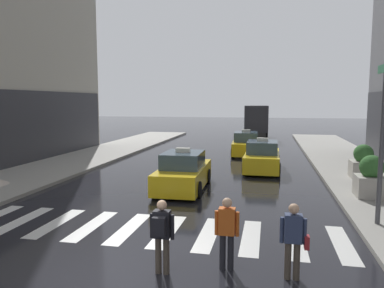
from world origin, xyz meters
The scene contains 11 objects.
ground_plane centered at (0.00, 0.00, 0.00)m, with size 160.00×160.00×0.00m, color black.
crosswalk_markings centered at (0.00, 3.00, 0.00)m, with size 11.30×2.80×0.01m.
taxi_lead centered at (-0.12, 8.15, 0.72)m, with size 2.01×4.58×1.80m.
taxi_second centered at (3.10, 13.28, 0.72)m, with size 1.97×4.56×1.80m.
taxi_third centered at (1.86, 19.12, 0.72)m, with size 2.07×4.61×1.80m.
box_truck centered at (2.14, 31.02, 1.85)m, with size 2.53×7.62×3.35m.
pedestrian_with_backpack centered at (1.19, 0.36, 0.97)m, with size 0.55×0.43×1.65m.
pedestrian_with_handbag centered at (3.98, 0.69, 0.93)m, with size 0.60×0.24×1.65m.
pedestrian_plain_coat centered at (2.55, 0.87, 0.94)m, with size 0.55×0.24×1.65m.
planter_near_corner centered at (7.27, 7.81, 0.87)m, with size 1.10×1.10×1.60m.
planter_mid_block centered at (7.83, 11.50, 0.87)m, with size 1.10×1.10×1.60m.
Camera 1 is at (3.41, -7.09, 3.77)m, focal length 34.69 mm.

